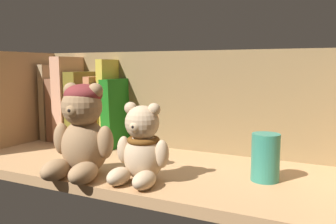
{
  "coord_description": "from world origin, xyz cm",
  "views": [
    {
      "loc": [
        34.43,
        -63.3,
        22.55
      ],
      "look_at": [
        3.01,
        0.0,
        13.41
      ],
      "focal_mm": 38.52,
      "sensor_mm": 36.0,
      "label": 1
    }
  ],
  "objects_px": {
    "book_1": "(65,109)",
    "book_0": "(56,102)",
    "book_4": "(96,114)",
    "pillar_candle": "(265,157)",
    "book_7": "(120,112)",
    "book_5": "(104,110)",
    "book_2": "(75,99)",
    "teddy_bear_larger": "(82,132)",
    "book_6": "(111,102)",
    "teddy_bear_smaller": "(142,148)",
    "book_3": "(86,107)"
  },
  "relations": [
    {
      "from": "teddy_bear_smaller",
      "to": "book_0",
      "type": "bearing_deg",
      "value": 150.95
    },
    {
      "from": "book_1",
      "to": "book_2",
      "type": "relative_size",
      "value": 0.75
    },
    {
      "from": "book_1",
      "to": "book_5",
      "type": "xyz_separation_m",
      "value": [
        0.13,
        0.0,
        0.0
      ]
    },
    {
      "from": "teddy_bear_smaller",
      "to": "book_2",
      "type": "bearing_deg",
      "value": 146.49
    },
    {
      "from": "book_1",
      "to": "book_5",
      "type": "height_order",
      "value": "book_5"
    },
    {
      "from": "book_3",
      "to": "book_4",
      "type": "height_order",
      "value": "book_3"
    },
    {
      "from": "book_1",
      "to": "book_5",
      "type": "relative_size",
      "value": 0.96
    },
    {
      "from": "book_2",
      "to": "book_7",
      "type": "bearing_deg",
      "value": 0.0
    },
    {
      "from": "book_6",
      "to": "teddy_bear_smaller",
      "type": "distance_m",
      "value": 0.33
    },
    {
      "from": "book_2",
      "to": "teddy_bear_larger",
      "type": "relative_size",
      "value": 1.31
    },
    {
      "from": "book_1",
      "to": "book_7",
      "type": "height_order",
      "value": "book_7"
    },
    {
      "from": "book_5",
      "to": "book_6",
      "type": "relative_size",
      "value": 0.81
    },
    {
      "from": "book_2",
      "to": "teddy_bear_larger",
      "type": "height_order",
      "value": "book_2"
    },
    {
      "from": "pillar_candle",
      "to": "book_5",
      "type": "bearing_deg",
      "value": 163.93
    },
    {
      "from": "teddy_bear_smaller",
      "to": "pillar_candle",
      "type": "distance_m",
      "value": 0.22
    },
    {
      "from": "book_0",
      "to": "teddy_bear_larger",
      "type": "xyz_separation_m",
      "value": [
        0.3,
        -0.25,
        -0.02
      ]
    },
    {
      "from": "book_0",
      "to": "book_2",
      "type": "height_order",
      "value": "book_2"
    },
    {
      "from": "book_5",
      "to": "pillar_candle",
      "type": "relative_size",
      "value": 2.08
    },
    {
      "from": "book_5",
      "to": "book_6",
      "type": "xyz_separation_m",
      "value": [
        0.02,
        0.0,
        0.02
      ]
    },
    {
      "from": "book_0",
      "to": "book_1",
      "type": "relative_size",
      "value": 1.22
    },
    {
      "from": "book_4",
      "to": "book_1",
      "type": "bearing_deg",
      "value": 180.0
    },
    {
      "from": "book_3",
      "to": "teddy_bear_smaller",
      "type": "bearing_deg",
      "value": -36.67
    },
    {
      "from": "book_7",
      "to": "teddy_bear_smaller",
      "type": "relative_size",
      "value": 1.22
    },
    {
      "from": "book_1",
      "to": "book_5",
      "type": "bearing_deg",
      "value": 0.0
    },
    {
      "from": "book_5",
      "to": "teddy_bear_larger",
      "type": "xyz_separation_m",
      "value": [
        0.13,
        -0.25,
        -0.01
      ]
    },
    {
      "from": "book_0",
      "to": "book_1",
      "type": "bearing_deg",
      "value": 0.0
    },
    {
      "from": "book_6",
      "to": "teddy_bear_smaller",
      "type": "xyz_separation_m",
      "value": [
        0.23,
        -0.23,
        -0.05
      ]
    },
    {
      "from": "book_1",
      "to": "book_6",
      "type": "bearing_deg",
      "value": 0.0
    },
    {
      "from": "book_0",
      "to": "book_4",
      "type": "height_order",
      "value": "book_0"
    },
    {
      "from": "book_2",
      "to": "book_4",
      "type": "bearing_deg",
      "value": 0.0
    },
    {
      "from": "book_6",
      "to": "pillar_candle",
      "type": "bearing_deg",
      "value": -16.92
    },
    {
      "from": "book_7",
      "to": "teddy_bear_smaller",
      "type": "distance_m",
      "value": 0.31
    },
    {
      "from": "book_1",
      "to": "teddy_bear_larger",
      "type": "height_order",
      "value": "teddy_bear_larger"
    },
    {
      "from": "book_0",
      "to": "pillar_candle",
      "type": "height_order",
      "value": "book_0"
    },
    {
      "from": "book_2",
      "to": "book_3",
      "type": "height_order",
      "value": "book_2"
    },
    {
      "from": "book_1",
      "to": "book_7",
      "type": "xyz_separation_m",
      "value": [
        0.19,
        0.0,
        0.0
      ]
    },
    {
      "from": "book_4",
      "to": "pillar_candle",
      "type": "height_order",
      "value": "book_4"
    },
    {
      "from": "teddy_bear_larger",
      "to": "pillar_candle",
      "type": "xyz_separation_m",
      "value": [
        0.31,
        0.12,
        -0.04
      ]
    },
    {
      "from": "book_1",
      "to": "book_0",
      "type": "bearing_deg",
      "value": 180.0
    },
    {
      "from": "book_0",
      "to": "book_3",
      "type": "distance_m",
      "value": 0.11
    },
    {
      "from": "teddy_bear_smaller",
      "to": "book_6",
      "type": "bearing_deg",
      "value": 134.64
    },
    {
      "from": "book_7",
      "to": "teddy_bear_smaller",
      "type": "height_order",
      "value": "book_7"
    },
    {
      "from": "teddy_bear_larger",
      "to": "pillar_candle",
      "type": "bearing_deg",
      "value": 20.77
    },
    {
      "from": "book_0",
      "to": "teddy_bear_smaller",
      "type": "relative_size",
      "value": 1.47
    },
    {
      "from": "teddy_bear_larger",
      "to": "pillar_candle",
      "type": "height_order",
      "value": "teddy_bear_larger"
    },
    {
      "from": "book_5",
      "to": "book_6",
      "type": "bearing_deg",
      "value": 0.0
    },
    {
      "from": "book_3",
      "to": "teddy_bear_smaller",
      "type": "height_order",
      "value": "book_3"
    },
    {
      "from": "book_2",
      "to": "teddy_bear_larger",
      "type": "xyz_separation_m",
      "value": [
        0.23,
        -0.25,
        -0.03
      ]
    },
    {
      "from": "book_4",
      "to": "book_6",
      "type": "height_order",
      "value": "book_6"
    },
    {
      "from": "pillar_candle",
      "to": "book_1",
      "type": "bearing_deg",
      "value": 167.5
    }
  ]
}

